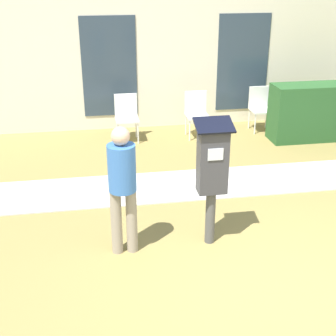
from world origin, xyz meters
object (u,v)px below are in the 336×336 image
object	(u,v)px
outdoor_chair_left	(126,114)
outdoor_chair_middle	(196,110)
parking_meter	(212,167)
person_standing	(122,181)
outdoor_chair_right	(260,105)

from	to	relation	value
outdoor_chair_left	outdoor_chair_middle	bearing A→B (deg)	-21.75
parking_meter	outdoor_chair_middle	xyz separation A→B (m)	(0.71, 3.93, -0.49)
parking_meter	person_standing	world-z (taller)	parking_meter
person_standing	outdoor_chair_right	xyz separation A→B (m)	(3.16, 4.13, -0.40)
parking_meter	outdoor_chair_right	size ratio (longest dim) A/B	1.77
person_standing	outdoor_chair_right	size ratio (longest dim) A/B	1.76
parking_meter	outdoor_chair_left	xyz separation A→B (m)	(-0.68, 3.94, -0.49)
person_standing	outdoor_chair_right	world-z (taller)	person_standing
outdoor_chair_middle	outdoor_chair_right	world-z (taller)	same
person_standing	outdoor_chair_left	world-z (taller)	person_standing
person_standing	outdoor_chair_middle	distance (m)	4.36
outdoor_chair_middle	outdoor_chair_right	distance (m)	1.41
parking_meter	person_standing	size ratio (longest dim) A/B	1.01
outdoor_chair_left	outdoor_chair_right	size ratio (longest dim) A/B	1.00
parking_meter	outdoor_chair_middle	bearing A→B (deg)	79.74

